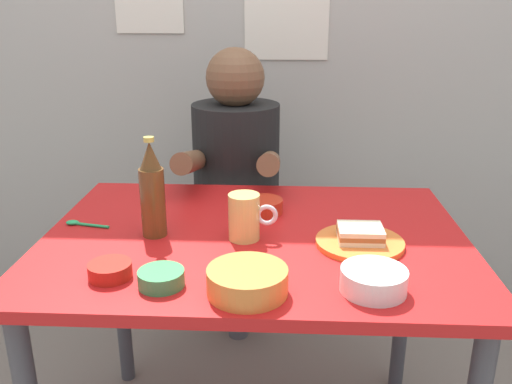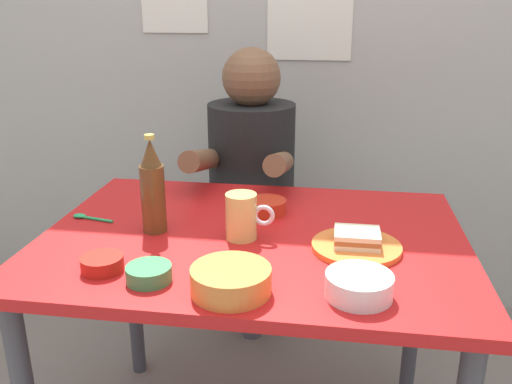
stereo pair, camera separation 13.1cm
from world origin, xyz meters
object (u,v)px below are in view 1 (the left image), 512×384
(dining_table, at_px, (255,266))
(beer_mug, at_px, (245,217))
(plate_orange, at_px, (360,243))
(sandwich, at_px, (360,233))
(stool, at_px, (237,260))
(person_seated, at_px, (236,160))
(beer_bottle, at_px, (152,192))
(soup_bowl_orange, at_px, (246,280))

(dining_table, bearing_deg, beer_mug, -130.49)
(plate_orange, relative_size, sandwich, 2.00)
(dining_table, height_order, stool, dining_table)
(stool, xyz_separation_m, person_seated, (0.00, -0.01, 0.42))
(sandwich, bearing_deg, stool, 118.32)
(beer_bottle, bearing_deg, beer_mug, -2.89)
(dining_table, distance_m, stool, 0.70)
(dining_table, height_order, plate_orange, plate_orange)
(person_seated, relative_size, beer_bottle, 2.75)
(beer_mug, xyz_separation_m, soup_bowl_orange, (0.02, -0.27, -0.03))
(person_seated, distance_m, beer_mug, 0.65)
(dining_table, xyz_separation_m, beer_mug, (-0.02, -0.03, 0.15))
(stool, height_order, beer_bottle, beer_bottle)
(beer_mug, bearing_deg, soup_bowl_orange, -85.61)
(sandwich, relative_size, beer_bottle, 0.42)
(beer_mug, xyz_separation_m, beer_bottle, (-0.24, 0.01, 0.06))
(stool, bearing_deg, soup_bowl_orange, -83.82)
(person_seated, bearing_deg, sandwich, -61.28)
(person_seated, relative_size, sandwich, 6.54)
(beer_mug, bearing_deg, stool, 96.92)
(dining_table, bearing_deg, beer_bottle, -176.53)
(person_seated, bearing_deg, plate_orange, -61.28)
(person_seated, distance_m, beer_bottle, 0.66)
(stool, xyz_separation_m, beer_mug, (0.08, -0.66, 0.45))
(beer_mug, bearing_deg, person_seated, 97.04)
(soup_bowl_orange, bearing_deg, dining_table, 89.47)
(beer_mug, distance_m, soup_bowl_orange, 0.28)
(person_seated, xyz_separation_m, plate_orange, (0.37, -0.67, -0.02))
(stool, distance_m, soup_bowl_orange, 1.03)
(dining_table, xyz_separation_m, stool, (-0.10, 0.63, -0.30))
(person_seated, xyz_separation_m, sandwich, (0.37, -0.67, 0.01))
(sandwich, relative_size, soup_bowl_orange, 0.65)
(person_seated, height_order, sandwich, person_seated)
(soup_bowl_orange, bearing_deg, plate_orange, 42.75)
(plate_orange, xyz_separation_m, sandwich, (0.00, 0.00, 0.02))
(dining_table, bearing_deg, person_seated, 99.51)
(sandwich, bearing_deg, dining_table, 168.46)
(beer_bottle, height_order, soup_bowl_orange, beer_bottle)
(plate_orange, distance_m, beer_bottle, 0.54)
(beer_bottle, bearing_deg, person_seated, 76.06)
(plate_orange, relative_size, soup_bowl_orange, 1.29)
(plate_orange, height_order, soup_bowl_orange, soup_bowl_orange)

